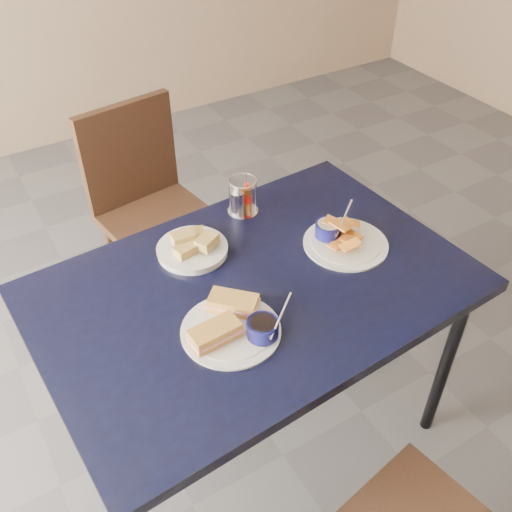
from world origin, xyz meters
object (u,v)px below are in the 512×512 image
chair_far (148,195)px  sandwich_plate (234,324)px  plantain_plate (340,238)px  dining_table (254,298)px  condiment_caddy (241,199)px  bread_basket (192,247)px

chair_far → sandwich_plate: (-0.16, -1.07, 0.24)m
chair_far → plantain_plate: (0.34, -0.91, 0.24)m
sandwich_plate → dining_table: bearing=42.3°
condiment_caddy → bread_basket: bearing=-155.4°
dining_table → plantain_plate: bearing=4.5°
sandwich_plate → plantain_plate: (0.50, 0.16, -0.01)m
dining_table → chair_far: (0.01, 0.94, -0.16)m
sandwich_plate → condiment_caddy: bearing=57.9°
dining_table → bread_basket: 0.27m
bread_basket → condiment_caddy: condiment_caddy is taller
chair_far → plantain_plate: bearing=-69.7°
chair_far → sandwich_plate: size_ratio=3.03×
chair_far → condiment_caddy: (0.14, -0.59, 0.27)m
dining_table → sandwich_plate: 0.22m
dining_table → chair_far: size_ratio=1.47×
chair_far → condiment_caddy: chair_far is taller
dining_table → condiment_caddy: (0.16, 0.35, 0.12)m
sandwich_plate → condiment_caddy: 0.57m
sandwich_plate → chair_far: bearing=81.3°
plantain_plate → bread_basket: (-0.45, 0.21, 0.00)m
plantain_plate → bread_basket: size_ratio=1.24×
chair_far → bread_basket: chair_far is taller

